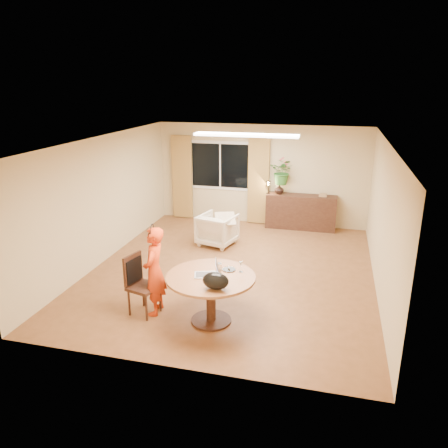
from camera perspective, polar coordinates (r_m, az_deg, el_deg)
name	(u,v)px	position (r m, az deg, el deg)	size (l,w,h in m)	color
floor	(232,270)	(8.87, 1.08, -6.06)	(6.50, 6.50, 0.00)	brown
ceiling	(233,141)	(8.15, 1.19, 10.84)	(6.50, 6.50, 0.00)	white
wall_back	(261,175)	(11.52, 4.86, 6.40)	(5.50, 5.50, 0.00)	#D2BC88
wall_left	(104,199)	(9.41, -15.42, 3.11)	(6.50, 6.50, 0.00)	#D2BC88
wall_right	(383,219)	(8.27, 20.03, 0.59)	(6.50, 6.50, 0.00)	#D2BC88
window	(220,166)	(11.68, -0.50, 7.64)	(1.70, 0.03, 1.30)	white
curtain_left	(182,177)	(11.99, -5.47, 6.10)	(0.55, 0.08, 2.25)	olive
curtain_right	(258,181)	(11.46, 4.51, 5.56)	(0.55, 0.08, 2.25)	olive
ceiling_panel	(246,135)	(9.32, 2.91, 11.53)	(2.20, 0.35, 0.05)	white
dining_table	(211,286)	(6.83, -1.73, -8.07)	(1.39, 1.39, 0.79)	brown
dining_chair	(144,285)	(7.23, -10.44, -7.91)	(0.48, 0.44, 1.00)	black
child	(154,271)	(7.14, -9.09, -6.10)	(0.35, 0.54, 1.47)	#B8120E
laptop	(206,268)	(6.72, -2.32, -5.72)	(0.39, 0.26, 0.26)	#B7B7BC
tumbler	(219,267)	(6.92, -0.66, -5.63)	(0.08, 0.08, 0.12)	white
wine_glass	(241,267)	(6.86, 2.23, -5.59)	(0.06, 0.06, 0.18)	white
pot_lid	(229,269)	(6.95, 0.67, -5.91)	(0.21, 0.21, 0.03)	white
handbag	(216,281)	(6.30, -1.10, -7.44)	(0.39, 0.23, 0.26)	black
armchair	(217,229)	(10.11, -0.87, -0.72)	(0.78, 0.80, 0.73)	beige
throw	(225,215)	(9.88, 0.16, 1.14)	(0.45, 0.55, 0.03)	beige
sideboard	(301,212)	(11.37, 10.01, 1.57)	(1.77, 0.43, 0.88)	black
vase	(279,189)	(11.28, 7.22, 4.55)	(0.24, 0.24, 0.25)	black
bouquet	(283,172)	(11.17, 7.67, 6.79)	(0.59, 0.51, 0.66)	#235E23
book_stack	(323,195)	(11.22, 12.80, 3.73)	(0.20, 0.15, 0.08)	#95724C
desk_lamp	(268,187)	(11.25, 5.79, 4.82)	(0.14, 0.14, 0.34)	black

